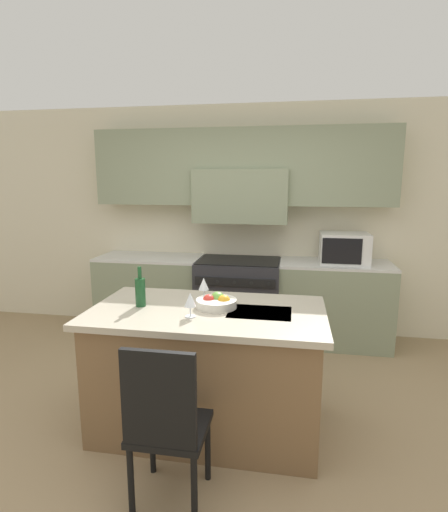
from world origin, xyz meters
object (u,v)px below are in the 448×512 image
wine_glass_near (190,300)px  fruit_bowl (217,302)px  island_chair (165,421)px  microwave (344,248)px  wine_glass_far (204,285)px  wine_bottle (140,291)px  range_stove (239,299)px

wine_glass_near → fruit_bowl: size_ratio=0.57×
island_chair → microwave: bearing=64.9°
microwave → wine_glass_far: bearing=-128.6°
wine_bottle → fruit_bowl: 0.56m
wine_glass_far → range_stove: bearing=87.4°
microwave → island_chair: size_ratio=0.52×
island_chair → fruit_bowl: 0.96m
range_stove → wine_glass_far: (-0.07, -1.52, 0.57)m
wine_glass_far → wine_bottle: bearing=-148.7°
wine_bottle → wine_glass_near: (0.42, -0.17, 0.00)m
fruit_bowl → range_stove: bearing=92.3°
wine_bottle → range_stove: bearing=74.7°
range_stove → wine_glass_near: size_ratio=5.56×
fruit_bowl → wine_glass_near: bearing=-119.5°
island_chair → wine_glass_near: wine_glass_near is taller
wine_glass_near → fruit_bowl: (0.14, 0.24, -0.08)m
microwave → island_chair: microwave is taller
microwave → wine_bottle: 2.43m
wine_glass_far → fruit_bowl: bearing=-53.1°
microwave → fruit_bowl: microwave is taller
range_stove → fruit_bowl: (0.07, -1.70, 0.49)m
microwave → wine_glass_far: microwave is taller
range_stove → wine_glass_near: (-0.07, -1.94, 0.57)m
microwave → wine_glass_far: size_ratio=3.05×
wine_bottle → fruit_bowl: size_ratio=0.99×
island_chair → fruit_bowl: (0.12, 0.86, 0.42)m
wine_glass_near → wine_glass_far: bearing=90.2°
island_chair → wine_glass_far: 1.15m
wine_bottle → wine_glass_near: 0.45m
range_stove → wine_glass_far: 1.62m
wine_glass_far → wine_glass_near: bearing=-89.8°
range_stove → wine_bottle: 1.92m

